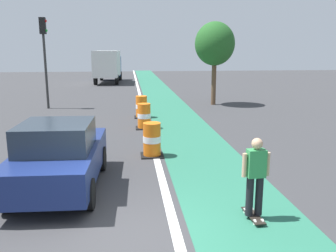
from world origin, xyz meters
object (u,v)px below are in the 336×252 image
Objects in this scene: skateboarder_on_lane at (255,176)px; traffic_barrel_back at (142,107)px; parked_sedan_nearest at (59,156)px; street_tree_sidewalk at (215,44)px; traffic_barrel_front at (152,140)px; traffic_barrel_mid at (144,116)px; delivery_truck_down_block at (108,64)px; traffic_light_corner at (44,47)px.

traffic_barrel_back is (-1.85, 11.23, -0.38)m from skateboarder_on_lane.
skateboarder_on_lane is 11.39m from traffic_barrel_back.
street_tree_sidewalk reaches higher than parked_sedan_nearest.
traffic_barrel_front is 6.67m from traffic_barrel_back.
parked_sedan_nearest is 7.03m from traffic_barrel_mid.
traffic_barrel_back is 19.85m from delivery_truck_down_block.
street_tree_sidewalk is at bearing 39.54° from traffic_barrel_back.
parked_sedan_nearest reaches higher than traffic_barrel_mid.
traffic_light_corner is (-5.29, 3.42, 2.97)m from traffic_barrel_back.
traffic_light_corner is at bearing -99.16° from delivery_truck_down_block.
street_tree_sidewalk is (6.92, 12.96, 2.83)m from parked_sedan_nearest.
delivery_truck_down_block is at bearing 80.84° from traffic_light_corner.
traffic_barrel_front is at bearing 46.08° from parked_sedan_nearest.
delivery_truck_down_block reaches higher than traffic_barrel_front.
traffic_barrel_mid is 8.52m from traffic_light_corner.
street_tree_sidewalk is at bearing 54.20° from traffic_barrel_mid.
delivery_truck_down_block is 16.50m from traffic_light_corner.
traffic_light_corner is (-5.31, 5.97, 2.97)m from traffic_barrel_mid.
street_tree_sidewalk reaches higher than traffic_barrel_mid.
skateboarder_on_lane reaches higher than traffic_barrel_back.
street_tree_sidewalk reaches higher than traffic_barrel_back.
traffic_barrel_mid is at bearing -89.59° from traffic_barrel_back.
parked_sedan_nearest is 0.54× the size of delivery_truck_down_block.
delivery_truck_down_block is (-2.69, 22.17, 1.31)m from traffic_barrel_mid.
traffic_barrel_front is 4.12m from traffic_barrel_mid.
skateboarder_on_lane is 1.55× the size of traffic_barrel_back.
delivery_truck_down_block is at bearing 95.99° from traffic_barrel_front.
traffic_barrel_mid is at bearing -48.35° from traffic_light_corner.
traffic_light_corner is at bearing -177.83° from street_tree_sidewalk.
street_tree_sidewalk is at bearing 61.92° from parked_sedan_nearest.
traffic_barrel_mid is at bearing 90.94° from traffic_barrel_front.
delivery_truck_down_block is (-2.76, 26.29, 1.31)m from traffic_barrel_front.
traffic_barrel_front is at bearing -84.01° from delivery_truck_down_block.
skateboarder_on_lane is 31.20m from delivery_truck_down_block.
parked_sedan_nearest is at bearing -109.49° from traffic_barrel_mid.
parked_sedan_nearest reaches higher than skateboarder_on_lane.
traffic_barrel_mid is at bearing 101.89° from skateboarder_on_lane.
skateboarder_on_lane is 0.22× the size of delivery_truck_down_block.
traffic_barrel_front is at bearing -89.06° from traffic_barrel_mid.
skateboarder_on_lane is 1.55× the size of traffic_barrel_mid.
parked_sedan_nearest is 3.82× the size of traffic_barrel_front.
traffic_light_corner is at bearing 131.65° from traffic_barrel_mid.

